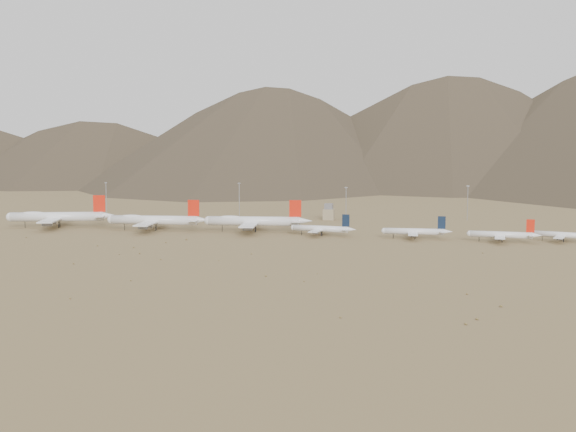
% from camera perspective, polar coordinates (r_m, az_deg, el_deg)
% --- Properties ---
extents(ground, '(3000.00, 3000.00, 0.00)m').
position_cam_1_polar(ground, '(423.18, -2.94, -1.98)').
color(ground, '#987C4F').
rests_on(ground, ground).
extents(mountain_ridge, '(4400.00, 1000.00, 300.00)m').
position_cam_1_polar(mountain_ridge, '(1314.08, 6.48, 9.96)').
color(mountain_ridge, brown).
rests_on(mountain_ridge, ground).
extents(widebody_west, '(71.96, 56.77, 21.83)m').
position_cam_1_polar(widebody_west, '(509.55, -17.74, -0.04)').
color(widebody_west, white).
rests_on(widebody_west, ground).
extents(widebody_centre, '(68.72, 52.99, 20.41)m').
position_cam_1_polar(widebody_centre, '(477.28, -10.49, -0.31)').
color(widebody_centre, white).
rests_on(widebody_centre, ground).
extents(widebody_east, '(69.93, 54.12, 20.80)m').
position_cam_1_polar(widebody_east, '(462.57, -2.70, -0.40)').
color(widebody_east, white).
rests_on(widebody_east, ground).
extents(narrowbody_a, '(41.79, 30.41, 13.86)m').
position_cam_1_polar(narrowbody_a, '(444.29, 2.71, -1.01)').
color(narrowbody_a, white).
rests_on(narrowbody_a, ground).
extents(narrowbody_b, '(42.12, 30.12, 13.89)m').
position_cam_1_polar(narrowbody_b, '(436.99, 10.06, -1.21)').
color(narrowbody_b, white).
rests_on(narrowbody_b, ground).
extents(narrowbody_c, '(41.80, 30.15, 13.80)m').
position_cam_1_polar(narrowbody_c, '(433.85, 16.62, -1.43)').
color(narrowbody_c, white).
rests_on(narrowbody_c, ground).
extents(narrowbody_d, '(37.39, 27.78, 12.74)m').
position_cam_1_polar(narrowbody_d, '(446.69, 21.00, -1.41)').
color(narrowbody_d, white).
rests_on(narrowbody_d, ground).
extents(control_tower, '(8.00, 8.00, 12.00)m').
position_cam_1_polar(control_tower, '(534.36, 3.24, 0.26)').
color(control_tower, gray).
rests_on(control_tower, ground).
extents(mast_far_west, '(2.00, 0.60, 25.70)m').
position_cam_1_polar(mast_far_west, '(587.08, -14.17, 1.48)').
color(mast_far_west, gray).
rests_on(mast_far_west, ground).
extents(mast_west, '(2.00, 0.60, 25.70)m').
position_cam_1_polar(mast_west, '(563.68, -3.87, 1.47)').
color(mast_west, gray).
rests_on(mast_west, ground).
extents(mast_centre, '(2.00, 0.60, 25.70)m').
position_cam_1_polar(mast_centre, '(513.75, 4.61, 1.02)').
color(mast_centre, gray).
rests_on(mast_centre, ground).
extents(mast_east, '(2.00, 0.60, 25.70)m').
position_cam_1_polar(mast_east, '(545.94, 14.01, 1.15)').
color(mast_east, gray).
rests_on(mast_east, ground).
extents(desert_scrub, '(435.27, 174.79, 0.88)m').
position_cam_1_polar(desert_scrub, '(333.41, -7.62, -4.14)').
color(desert_scrub, olive).
rests_on(desert_scrub, ground).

